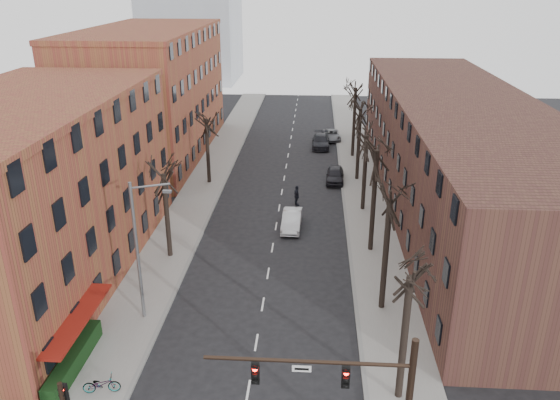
% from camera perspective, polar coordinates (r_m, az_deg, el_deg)
% --- Properties ---
extents(sidewalk_left, '(4.00, 90.00, 0.15)m').
position_cam_1_polar(sidewalk_left, '(57.56, -7.60, 2.18)').
color(sidewalk_left, gray).
rests_on(sidewalk_left, ground).
extents(sidewalk_right, '(4.00, 90.00, 0.15)m').
position_cam_1_polar(sidewalk_right, '(56.70, 8.49, 1.81)').
color(sidewalk_right, gray).
rests_on(sidewalk_right, ground).
extents(building_left_near, '(12.00, 26.00, 12.00)m').
position_cam_1_polar(building_left_near, '(40.47, -24.66, 0.45)').
color(building_left_near, brown).
rests_on(building_left_near, ground).
extents(building_left_far, '(12.00, 28.00, 14.00)m').
position_cam_1_polar(building_left_far, '(66.08, -13.36, 10.63)').
color(building_left_far, brown).
rests_on(building_left_far, ground).
extents(building_right, '(12.00, 50.00, 10.00)m').
position_cam_1_polar(building_right, '(51.81, 18.08, 4.73)').
color(building_right, '#4A2C22').
rests_on(building_right, ground).
extents(awning_left, '(1.20, 7.00, 0.15)m').
position_cam_1_polar(awning_left, '(33.41, -19.74, -15.26)').
color(awning_left, maroon).
rests_on(awning_left, ground).
extents(hedge, '(0.80, 6.00, 1.00)m').
position_cam_1_polar(hedge, '(32.35, -20.74, -15.36)').
color(hedge, black).
rests_on(hedge, sidewalk_left).
extents(tree_right_a, '(5.20, 5.20, 10.00)m').
position_cam_1_polar(tree_right_a, '(29.82, 12.23, -19.53)').
color(tree_right_a, black).
rests_on(tree_right_a, ground).
extents(tree_right_b, '(5.20, 5.20, 10.80)m').
position_cam_1_polar(tree_right_b, '(36.13, 10.52, -11.09)').
color(tree_right_b, black).
rests_on(tree_right_b, ground).
extents(tree_right_c, '(5.20, 5.20, 11.60)m').
position_cam_1_polar(tree_right_c, '(43.00, 9.39, -5.24)').
color(tree_right_c, black).
rests_on(tree_right_c, ground).
extents(tree_right_d, '(5.20, 5.20, 10.00)m').
position_cam_1_polar(tree_right_d, '(50.21, 8.60, -1.04)').
color(tree_right_d, black).
rests_on(tree_right_d, ground).
extents(tree_right_e, '(5.20, 5.20, 10.80)m').
position_cam_1_polar(tree_right_e, '(57.63, 8.01, 2.10)').
color(tree_right_e, black).
rests_on(tree_right_e, ground).
extents(tree_right_f, '(5.20, 5.20, 11.60)m').
position_cam_1_polar(tree_right_f, '(65.18, 7.56, 4.51)').
color(tree_right_f, black).
rests_on(tree_right_f, ground).
extents(tree_left_a, '(5.20, 5.20, 9.50)m').
position_cam_1_polar(tree_left_a, '(42.36, -11.37, -5.84)').
color(tree_left_a, black).
rests_on(tree_left_a, ground).
extents(tree_left_b, '(5.20, 5.20, 9.50)m').
position_cam_1_polar(tree_left_b, '(56.59, -7.38, 1.75)').
color(tree_left_b, black).
rests_on(tree_left_b, ground).
extents(signal_mast_arm, '(8.14, 0.30, 7.20)m').
position_cam_1_polar(signal_mast_arm, '(22.94, 9.29, -19.70)').
color(signal_mast_arm, black).
rests_on(signal_mast_arm, ground).
extents(streetlight, '(2.45, 0.22, 9.03)m').
position_cam_1_polar(streetlight, '(33.15, -14.47, -4.68)').
color(streetlight, slate).
rests_on(streetlight, ground).
extents(silver_sedan, '(1.67, 4.47, 1.46)m').
position_cam_1_polar(silver_sedan, '(45.81, 1.24, -2.13)').
color(silver_sedan, silver).
rests_on(silver_sedan, ground).
extents(parked_car_near, '(1.98, 4.53, 1.52)m').
position_cam_1_polar(parked_car_near, '(56.54, 5.78, 2.63)').
color(parked_car_near, black).
rests_on(parked_car_near, ground).
extents(parked_car_mid, '(2.17, 5.23, 1.51)m').
position_cam_1_polar(parked_car_mid, '(68.31, 4.29, 6.14)').
color(parked_car_mid, black).
rests_on(parked_car_mid, ground).
extents(parked_car_far, '(2.44, 4.69, 1.26)m').
position_cam_1_polar(parked_car_far, '(71.70, 5.41, 6.77)').
color(parked_car_far, slate).
rests_on(parked_car_far, ground).
extents(pedestrian_crossing, '(0.84, 1.23, 1.94)m').
position_cam_1_polar(pedestrian_crossing, '(50.27, 1.76, 0.44)').
color(pedestrian_crossing, black).
rests_on(pedestrian_crossing, ground).
extents(bicycle, '(1.96, 0.95, 0.99)m').
position_cam_1_polar(bicycle, '(30.34, -18.15, -17.82)').
color(bicycle, gray).
rests_on(bicycle, sidewalk_left).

